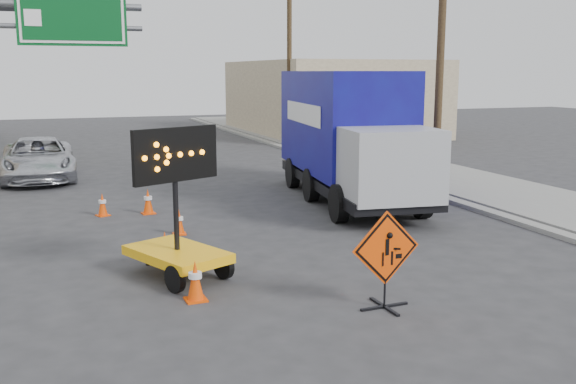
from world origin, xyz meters
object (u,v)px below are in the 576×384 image
construction_sign (386,257)px  box_truck (348,143)px  arrow_board (177,244)px  pickup_truck (38,159)px

construction_sign → box_truck: size_ratio=0.20×
box_truck → arrow_board: bearing=-130.5°
pickup_truck → arrow_board: bearing=-79.0°
construction_sign → arrow_board: size_ratio=0.58×
arrow_board → box_truck: size_ratio=0.34×
construction_sign → pickup_truck: (-5.52, 16.21, -0.12)m
construction_sign → box_truck: 9.33m
construction_sign → box_truck: box_truck is taller
arrow_board → box_truck: box_truck is taller
arrow_board → pickup_truck: 13.56m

